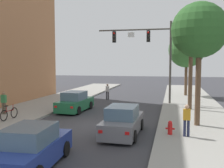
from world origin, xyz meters
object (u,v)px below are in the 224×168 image
Objects in this scene: street_tree_nearest at (199,31)px; bicycle_leaning at (9,114)px; street_tree_second at (191,35)px; street_tree_third at (187,50)px; pedestrian_sidewalk_right_walker at (187,119)px; fire_hydrant at (170,128)px; car_third_blue at (32,149)px; car_lead_green at (75,102)px; car_following_grey at (123,122)px; traffic_signal_mast at (149,47)px; pedestrian_sidewalk_left_walker at (4,102)px; pedestrian_crossing_road at (107,91)px.

bicycle_leaning is at bearing -174.54° from street_tree_nearest.
street_tree_third is at bearing 89.35° from street_tree_second.
pedestrian_sidewalk_right_walker is 11.32m from bicycle_leaning.
street_tree_second is at bearing 79.64° from fire_hydrant.
fire_hydrant is (4.96, 5.28, -0.22)m from car_third_blue.
street_tree_second reaches higher than car_lead_green.
street_tree_nearest reaches higher than car_following_grey.
car_third_blue is 7.25m from fire_hydrant.
traffic_signal_mast is 7.49m from street_tree_third.
street_tree_third is (0.77, 17.58, 4.28)m from pedestrian_sidewalk_right_walker.
car_lead_green is (-5.43, -5.00, -4.63)m from traffic_signal_mast.
street_tree_third is at bearing 76.91° from car_following_grey.
pedestrian_sidewalk_left_walker is (-6.87, 8.09, 0.34)m from car_third_blue.
bicycle_leaning is (1.45, -1.50, -0.52)m from pedestrian_sidewalk_left_walker.
car_lead_green reaches higher than bicycle_leaning.
street_tree_second reaches higher than fire_hydrant.
street_tree_nearest is (3.64, -8.38, 0.40)m from traffic_signal_mast.
street_tree_second is (8.98, 2.25, 5.36)m from car_lead_green.
car_following_grey is (-0.42, -10.99, -4.63)m from traffic_signal_mast.
car_third_blue is (-2.89, -16.10, -4.63)m from traffic_signal_mast.
pedestrian_sidewalk_left_walker is at bearing -117.13° from pedestrian_crossing_road.
traffic_signal_mast is 13.52m from bicycle_leaning.
car_third_blue reaches higher than fire_hydrant.
pedestrian_sidewalk_left_walker is 14.20m from street_tree_nearest.
car_third_blue is 2.63× the size of pedestrian_sidewalk_right_walker.
pedestrian_crossing_road is (-4.11, 13.17, 0.19)m from car_following_grey.
car_lead_green is 7.81m from car_following_grey.
pedestrian_crossing_road is at bearing 62.87° from pedestrian_sidewalk_left_walker.
street_tree_nearest is at bearing 5.46° from bicycle_leaning.
street_tree_nearest is at bearing 57.48° from fire_hydrant.
street_tree_third is at bearing 47.33° from pedestrian_sidewalk_left_walker.
street_tree_second is (3.97, 8.23, 5.36)m from car_following_grey.
car_third_blue is 8.53m from bicycle_leaning.
street_tree_third is (11.97, 16.06, 4.80)m from bicycle_leaning.
car_third_blue is (-2.47, -5.12, 0.00)m from car_following_grey.
street_tree_nearest is (9.07, -3.38, 5.03)m from car_lead_green.
street_tree_nearest is (8.17, -10.56, 4.84)m from pedestrian_crossing_road.
street_tree_third is at bearing 53.30° from bicycle_leaning.
street_tree_nearest reaches higher than pedestrian_sidewalk_right_walker.
pedestrian_crossing_road is at bearing 127.72° from street_tree_nearest.
traffic_signal_mast is 12.04m from fire_hydrant.
traffic_signal_mast is 4.24× the size of bicycle_leaning.
pedestrian_crossing_road is 14.20m from street_tree_nearest.
bicycle_leaning is at bearing -122.54° from car_lead_green.
pedestrian_sidewalk_left_walker is 15.17m from street_tree_second.
pedestrian_sidewalk_left_walker is at bearing -132.67° from street_tree_third.
pedestrian_sidewalk_left_walker is 11.46m from pedestrian_crossing_road.
car_following_grey is (5.01, -5.99, 0.00)m from car_lead_green.
traffic_signal_mast is 8.71m from car_lead_green.
pedestrian_crossing_road is 0.23× the size of street_tree_nearest.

